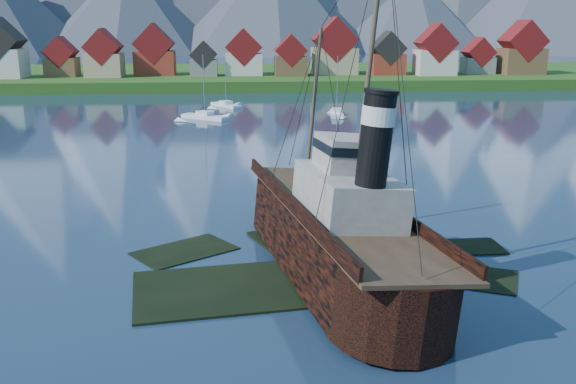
{
  "coord_description": "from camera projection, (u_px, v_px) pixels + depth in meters",
  "views": [
    {
      "loc": [
        -4.36,
        -45.45,
        18.72
      ],
      "look_at": [
        -0.26,
        6.0,
        5.0
      ],
      "focal_mm": 40.0,
      "sensor_mm": 36.0,
      "label": 1
    }
  ],
  "objects": [
    {
      "name": "ground",
      "position": [
        298.0,
        275.0,
        48.93
      ],
      "size": [
        1400.0,
        1400.0,
        0.0
      ],
      "primitive_type": "plane",
      "color": "#192E48",
      "rests_on": "ground"
    },
    {
      "name": "shoal",
      "position": [
        317.0,
        268.0,
        51.23
      ],
      "size": [
        31.71,
        21.24,
        1.14
      ],
      "color": "black",
      "rests_on": "ground"
    },
    {
      "name": "shore_bank",
      "position": [
        250.0,
        80.0,
        212.7
      ],
      "size": [
        600.0,
        80.0,
        3.2
      ],
      "primitive_type": "cube",
      "color": "#204513",
      "rests_on": "ground"
    },
    {
      "name": "seawall",
      "position": [
        253.0,
        92.0,
        176.09
      ],
      "size": [
        600.0,
        2.5,
        2.0
      ],
      "primitive_type": "cube",
      "color": "#3F3D38",
      "rests_on": "ground"
    },
    {
      "name": "town",
      "position": [
        139.0,
        56.0,
        190.68
      ],
      "size": [
        250.96,
        16.69,
        17.3
      ],
      "color": "maroon",
      "rests_on": "ground"
    },
    {
      "name": "tugboat_wreck",
      "position": [
        330.0,
        225.0,
        50.17
      ],
      "size": [
        7.77,
        33.46,
        26.51
      ],
      "rotation": [
        0.0,
        0.09,
        0.17
      ],
      "color": "black",
      "rests_on": "ground"
    },
    {
      "name": "sailboat_c",
      "position": [
        205.0,
        118.0,
        127.4
      ],
      "size": [
        9.74,
        8.17,
        13.2
      ],
      "rotation": [
        0.0,
        0.0,
        0.93
      ],
      "color": "white",
      "rests_on": "ground"
    },
    {
      "name": "sailboat_d",
      "position": [
        337.0,
        114.0,
        132.2
      ],
      "size": [
        3.16,
        9.42,
        12.62
      ],
      "rotation": [
        0.0,
        0.0,
        -0.09
      ],
      "color": "white",
      "rests_on": "ground"
    },
    {
      "name": "sailboat_e",
      "position": [
        226.0,
        106.0,
        145.97
      ],
      "size": [
        7.28,
        9.4,
        11.19
      ],
      "rotation": [
        0.0,
        0.0,
        0.58
      ],
      "color": "white",
      "rests_on": "ground"
    }
  ]
}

